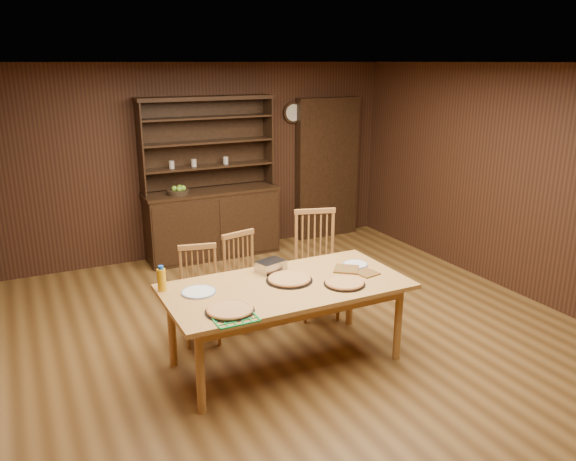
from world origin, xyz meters
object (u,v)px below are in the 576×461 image
chair_right (317,259)px  chair_center (244,277)px  china_hutch (212,214)px  chair_left (200,291)px  juice_bottle (162,279)px  dining_table (286,292)px

chair_right → chair_center: bearing=-170.5°
china_hutch → chair_left: bearing=-111.9°
chair_left → juice_bottle: 0.73m
dining_table → juice_bottle: 1.07m
chair_left → chair_right: bearing=13.0°
juice_bottle → chair_center: bearing=29.4°
chair_center → china_hutch: bearing=66.7°
dining_table → chair_center: chair_center is taller
china_hutch → juice_bottle: (-1.37, -2.71, 0.26)m
china_hutch → juice_bottle: 3.04m
juice_bottle → chair_right: bearing=14.5°
chair_right → juice_bottle: 1.83m
china_hutch → juice_bottle: china_hutch is taller
chair_center → juice_bottle: juice_bottle is taller
chair_right → juice_bottle: (-1.75, -0.45, 0.25)m
china_hutch → dining_table: (-0.38, -3.06, 0.08)m
chair_left → chair_center: size_ratio=0.97×
china_hutch → dining_table: 3.08m
chair_center → juice_bottle: 1.16m
china_hutch → chair_right: (0.38, -2.25, 0.01)m
china_hutch → chair_right: size_ratio=1.93×
chair_center → chair_left: bearing=179.6°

